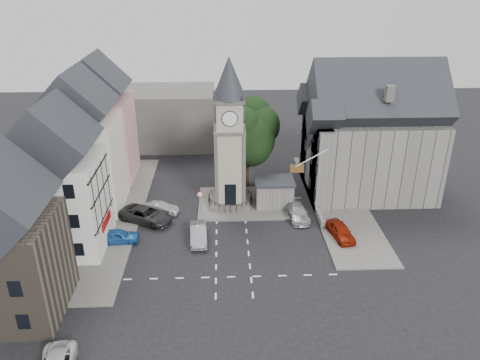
{
  "coord_description": "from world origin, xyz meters",
  "views": [
    {
      "loc": [
        -0.71,
        -38.32,
        24.29
      ],
      "look_at": [
        0.97,
        5.0,
        4.28
      ],
      "focal_mm": 35.0,
      "sensor_mm": 36.0,
      "label": 1
    }
  ],
  "objects_px": {
    "car_east_red": "(341,231)",
    "car_west_blue": "(117,236)",
    "clock_tower": "(230,135)",
    "stone_shelter": "(274,192)",
    "pedestrian": "(331,193)"
  },
  "relations": [
    {
      "from": "car_east_red",
      "to": "clock_tower",
      "type": "bearing_deg",
      "value": 133.56
    },
    {
      "from": "car_west_blue",
      "to": "car_east_red",
      "type": "xyz_separation_m",
      "value": [
        21.55,
        0.05,
        0.03
      ]
    },
    {
      "from": "stone_shelter",
      "to": "car_east_red",
      "type": "distance_m",
      "value": 9.18
    },
    {
      "from": "car_west_blue",
      "to": "clock_tower",
      "type": "bearing_deg",
      "value": -60.06
    },
    {
      "from": "stone_shelter",
      "to": "pedestrian",
      "type": "bearing_deg",
      "value": 6.88
    },
    {
      "from": "car_west_blue",
      "to": "car_east_red",
      "type": "bearing_deg",
      "value": -94.7
    },
    {
      "from": "clock_tower",
      "to": "stone_shelter",
      "type": "xyz_separation_m",
      "value": [
        4.8,
        -0.49,
        -6.57
      ]
    },
    {
      "from": "stone_shelter",
      "to": "car_east_red",
      "type": "relative_size",
      "value": 1.02
    },
    {
      "from": "car_east_red",
      "to": "car_west_blue",
      "type": "bearing_deg",
      "value": 169.13
    },
    {
      "from": "car_east_red",
      "to": "pedestrian",
      "type": "relative_size",
      "value": 2.28
    },
    {
      "from": "clock_tower",
      "to": "car_east_red",
      "type": "bearing_deg",
      "value": -35.43
    },
    {
      "from": "clock_tower",
      "to": "pedestrian",
      "type": "height_order",
      "value": "clock_tower"
    },
    {
      "from": "stone_shelter",
      "to": "car_east_red",
      "type": "xyz_separation_m",
      "value": [
        5.81,
        -7.06,
        -0.83
      ]
    },
    {
      "from": "stone_shelter",
      "to": "car_east_red",
      "type": "bearing_deg",
      "value": -50.54
    },
    {
      "from": "clock_tower",
      "to": "stone_shelter",
      "type": "distance_m",
      "value": 8.15
    }
  ]
}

